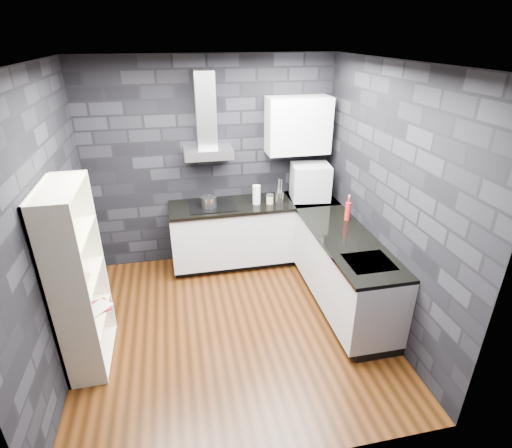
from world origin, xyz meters
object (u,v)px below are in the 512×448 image
object	(u,v)px
red_bottle	(348,211)
appliance_garage	(310,183)
bookshelf	(78,280)
storage_jar	(270,200)
glass_vase	(257,195)
utensil_crock	(279,197)
fruit_bowl	(76,281)
pot	(209,202)

from	to	relation	value
red_bottle	appliance_garage	bearing A→B (deg)	106.82
bookshelf	storage_jar	bearing A→B (deg)	40.19
glass_vase	utensil_crock	bearing A→B (deg)	-2.22
appliance_garage	bookshelf	xyz separation A→B (m)	(-2.68, -1.43, -0.22)
storage_jar	glass_vase	bearing A→B (deg)	170.01
appliance_garage	fruit_bowl	world-z (taller)	appliance_garage
utensil_crock	appliance_garage	xyz separation A→B (m)	(0.43, 0.04, 0.15)
glass_vase	fruit_bowl	distance (m)	2.44
glass_vase	red_bottle	bearing A→B (deg)	-36.48
storage_jar	red_bottle	bearing A→B (deg)	-40.80
pot	storage_jar	size ratio (longest dim) A/B	1.78
storage_jar	bookshelf	xyz separation A→B (m)	(-2.12, -1.37, -0.06)
utensil_crock	bookshelf	xyz separation A→B (m)	(-2.25, -1.39, -0.07)
storage_jar	utensil_crock	size ratio (longest dim) A/B	0.77
glass_vase	bookshelf	xyz separation A→B (m)	(-1.94, -1.40, -0.12)
utensil_crock	appliance_garage	world-z (taller)	appliance_garage
appliance_garage	bookshelf	size ratio (longest dim) A/B	0.27
glass_vase	red_bottle	size ratio (longest dim) A/B	1.12
pot	bookshelf	size ratio (longest dim) A/B	0.11
utensil_crock	glass_vase	bearing A→B (deg)	177.78
pot	appliance_garage	size ratio (longest dim) A/B	0.40
pot	red_bottle	xyz separation A→B (m)	(1.57, -0.72, 0.04)
utensil_crock	red_bottle	bearing A→B (deg)	-46.79
bookshelf	appliance_garage	bearing A→B (deg)	35.38
utensil_crock	appliance_garage	bearing A→B (deg)	5.46
utensil_crock	appliance_garage	distance (m)	0.46
utensil_crock	storage_jar	bearing A→B (deg)	-171.90
glass_vase	pot	bearing A→B (deg)	178.66
pot	storage_jar	distance (m)	0.79
appliance_garage	bookshelf	bearing A→B (deg)	-144.75
glass_vase	storage_jar	size ratio (longest dim) A/B	2.26
pot	fruit_bowl	size ratio (longest dim) A/B	0.83
pot	red_bottle	distance (m)	1.73
fruit_bowl	bookshelf	bearing A→B (deg)	90.00
storage_jar	bookshelf	distance (m)	2.52
glass_vase	utensil_crock	distance (m)	0.31
glass_vase	fruit_bowl	world-z (taller)	glass_vase
storage_jar	fruit_bowl	size ratio (longest dim) A/B	0.47
glass_vase	storage_jar	world-z (taller)	glass_vase
storage_jar	fruit_bowl	xyz separation A→B (m)	(-2.12, -1.44, -0.02)
storage_jar	red_bottle	world-z (taller)	red_bottle
utensil_crock	bookshelf	bearing A→B (deg)	-148.24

